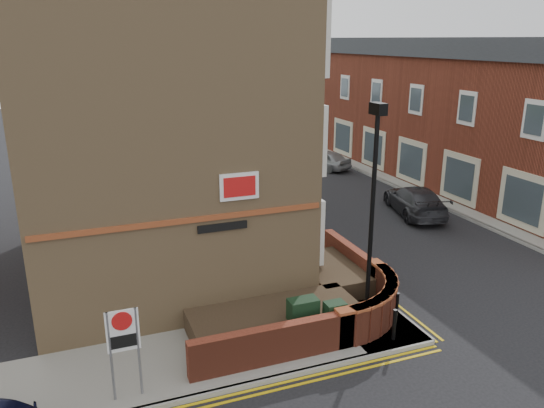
{
  "coord_description": "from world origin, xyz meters",
  "views": [
    {
      "loc": [
        -5.59,
        -10.24,
        7.94
      ],
      "look_at": [
        -0.16,
        4.0,
        3.17
      ],
      "focal_mm": 35.0,
      "sensor_mm": 36.0,
      "label": 1
    }
  ],
  "objects": [
    {
      "name": "yellow_lines_side",
      "position": [
        -3.5,
        -0.25,
        0.01
      ],
      "size": [
        13.0,
        0.28,
        0.01
      ],
      "primitive_type": "cube",
      "color": "gold",
      "rests_on": "ground"
    },
    {
      "name": "tree_near",
      "position": [
        2.0,
        14.05,
        4.7
      ],
      "size": [
        3.64,
        3.65,
        6.7
      ],
      "color": "#382B1E",
      "rests_on": "pavement_main"
    },
    {
      "name": "kerb_main_far",
      "position": [
        11.0,
        13.0,
        0.06
      ],
      "size": [
        0.15,
        40.0,
        0.12
      ],
      "primitive_type": "cube",
      "color": "gray",
      "rests_on": "ground"
    },
    {
      "name": "corner_building",
      "position": [
        -2.84,
        8.0,
        6.23
      ],
      "size": [
        8.95,
        10.4,
        13.6
      ],
      "color": "#A17F56",
      "rests_on": "ground"
    },
    {
      "name": "zone_sign",
      "position": [
        -5.0,
        0.5,
        1.64
      ],
      "size": [
        0.72,
        0.07,
        2.2
      ],
      "color": "slate",
      "rests_on": "pavement_corner"
    },
    {
      "name": "garden_wall",
      "position": [
        0.0,
        2.5,
        0.0
      ],
      "size": [
        6.8,
        6.0,
        1.2
      ],
      "primitive_type": null,
      "color": "maroon",
      "rests_on": "ground"
    },
    {
      "name": "kerb_side",
      "position": [
        -3.5,
        0.0,
        0.06
      ],
      "size": [
        13.0,
        0.15,
        0.12
      ],
      "primitive_type": "cube",
      "color": "gray",
      "rests_on": "ground"
    },
    {
      "name": "pavement_far",
      "position": [
        13.0,
        13.0,
        0.06
      ],
      "size": [
        4.0,
        40.0,
        0.12
      ],
      "primitive_type": "cube",
      "color": "gray",
      "rests_on": "ground"
    },
    {
      "name": "far_terrace_cream",
      "position": [
        14.5,
        38.0,
        4.05
      ],
      "size": [
        5.4,
        12.4,
        8.0
      ],
      "color": "beige",
      "rests_on": "ground"
    },
    {
      "name": "pavement_corner",
      "position": [
        -3.5,
        1.5,
        0.06
      ],
      "size": [
        13.0,
        3.0,
        0.12
      ],
      "primitive_type": "cube",
      "color": "gray",
      "rests_on": "ground"
    },
    {
      "name": "utility_cabinet_small",
      "position": [
        0.5,
        1.0,
        0.67
      ],
      "size": [
        0.55,
        0.4,
        1.1
      ],
      "primitive_type": "cube",
      "color": "black",
      "rests_on": "pavement_corner"
    },
    {
      "name": "yellow_lines_main",
      "position": [
        3.25,
        16.0,
        0.01
      ],
      "size": [
        0.28,
        32.0,
        0.01
      ],
      "primitive_type": "cube",
      "color": "gold",
      "rests_on": "ground"
    },
    {
      "name": "pavement_main",
      "position": [
        2.0,
        16.0,
        0.06
      ],
      "size": [
        2.0,
        32.0,
        0.12
      ],
      "primitive_type": "cube",
      "color": "gray",
      "rests_on": "ground"
    },
    {
      "name": "utility_cabinet_large",
      "position": [
        -0.3,
        1.3,
        0.72
      ],
      "size": [
        0.8,
        0.45,
        1.2
      ],
      "primitive_type": "cube",
      "color": "black",
      "rests_on": "pavement_corner"
    },
    {
      "name": "ground",
      "position": [
        0.0,
        0.0,
        0.0
      ],
      "size": [
        120.0,
        120.0,
        0.0
      ],
      "primitive_type": "plane",
      "color": "black",
      "rests_on": "ground"
    },
    {
      "name": "kerb_main_near",
      "position": [
        3.0,
        16.0,
        0.06
      ],
      "size": [
        0.15,
        32.0,
        0.12
      ],
      "primitive_type": "cube",
      "color": "gray",
      "rests_on": "ground"
    },
    {
      "name": "silver_car_far",
      "position": [
        9.21,
        19.32,
        0.62
      ],
      "size": [
        2.84,
        3.9,
        1.23
      ],
      "primitive_type": "imported",
      "rotation": [
        0.0,
        0.0,
        3.57
      ],
      "color": "gray",
      "rests_on": "ground"
    },
    {
      "name": "grey_car_far",
      "position": [
        9.17,
        9.6,
        0.67
      ],
      "size": [
        2.98,
        4.93,
        1.34
      ],
      "primitive_type": "imported",
      "rotation": [
        0.0,
        0.0,
        2.89
      ],
      "color": "#2A2B2F",
      "rests_on": "ground"
    },
    {
      "name": "silver_car_near",
      "position": [
        3.6,
        11.12,
        0.71
      ],
      "size": [
        2.09,
        4.5,
        1.43
      ],
      "primitive_type": "imported",
      "rotation": [
        0.0,
        0.0,
        -0.14
      ],
      "color": "#9D9DA4",
      "rests_on": "ground"
    },
    {
      "name": "lamppost",
      "position": [
        1.6,
        1.2,
        3.34
      ],
      "size": [
        0.25,
        0.5,
        6.3
      ],
      "color": "black",
      "rests_on": "pavement_corner"
    },
    {
      "name": "tree_mid",
      "position": [
        2.0,
        22.05,
        5.2
      ],
      "size": [
        4.03,
        4.03,
        7.42
      ],
      "color": "#382B1E",
      "rests_on": "pavement_main"
    },
    {
      "name": "red_car_main",
      "position": [
        3.96,
        16.69,
        0.76
      ],
      "size": [
        2.94,
        5.64,
        1.52
      ],
      "primitive_type": "imported",
      "rotation": [
        0.0,
        0.0,
        0.08
      ],
      "color": "maroon",
      "rests_on": "ground"
    },
    {
      "name": "traffic_light_assembly",
      "position": [
        2.4,
        25.0,
        2.78
      ],
      "size": [
        0.2,
        0.16,
        4.2
      ],
      "color": "black",
      "rests_on": "pavement_main"
    },
    {
      "name": "tree_far",
      "position": [
        2.0,
        30.05,
        4.91
      ],
      "size": [
        3.81,
        3.81,
        7.0
      ],
      "color": "#382B1E",
      "rests_on": "pavement_main"
    },
    {
      "name": "bollard_near",
      "position": [
        2.0,
        0.4,
        0.57
      ],
      "size": [
        0.11,
        0.11,
        0.9
      ],
      "primitive_type": "cylinder",
      "color": "black",
      "rests_on": "pavement_corner"
    },
    {
      "name": "bollard_far",
      "position": [
        2.6,
        1.2,
        0.57
      ],
      "size": [
        0.11,
        0.11,
        0.9
      ],
      "primitive_type": "cylinder",
      "color": "black",
      "rests_on": "pavement_corner"
    },
    {
      "name": "far_terrace",
      "position": [
        14.5,
        17.0,
        4.04
      ],
      "size": [
        5.4,
        30.4,
        8.0
      ],
      "color": "maroon",
      "rests_on": "ground"
    }
  ]
}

